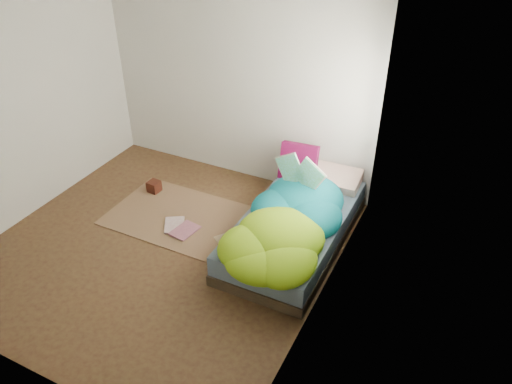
# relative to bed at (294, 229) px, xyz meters

# --- Properties ---
(ground) EXTENTS (3.50, 3.50, 0.00)m
(ground) POSITION_rel_bed_xyz_m (-1.22, -0.72, -0.17)
(ground) COLOR #432519
(ground) RESTS_ON ground
(room_walls) EXTENTS (3.54, 3.54, 2.62)m
(room_walls) POSITION_rel_bed_xyz_m (-1.21, -0.71, 1.46)
(room_walls) COLOR silver
(room_walls) RESTS_ON ground
(bed) EXTENTS (1.00, 2.00, 0.34)m
(bed) POSITION_rel_bed_xyz_m (0.00, 0.00, 0.00)
(bed) COLOR #32241B
(bed) RESTS_ON ground
(duvet) EXTENTS (0.96, 1.84, 0.34)m
(duvet) POSITION_rel_bed_xyz_m (0.00, -0.22, 0.34)
(duvet) COLOR #07556F
(duvet) RESTS_ON bed
(rug) EXTENTS (1.60, 1.10, 0.01)m
(rug) POSITION_rel_bed_xyz_m (-1.37, -0.17, -0.16)
(rug) COLOR brown
(rug) RESTS_ON ground
(pillow_floral) EXTENTS (0.64, 0.41, 0.14)m
(pillow_floral) POSITION_rel_bed_xyz_m (0.14, 0.79, 0.24)
(pillow_floral) COLOR beige
(pillow_floral) RESTS_ON bed
(pillow_magenta) EXTENTS (0.44, 0.17, 0.43)m
(pillow_magenta) POSITION_rel_bed_xyz_m (-0.27, 0.73, 0.39)
(pillow_magenta) COLOR #450421
(pillow_magenta) RESTS_ON bed
(open_book) EXTENTS (0.50, 0.19, 0.30)m
(open_book) POSITION_rel_bed_xyz_m (-0.07, 0.25, 0.66)
(open_book) COLOR #338C2E
(open_book) RESTS_ON duvet
(wooden_box) EXTENTS (0.15, 0.15, 0.14)m
(wooden_box) POSITION_rel_bed_xyz_m (-1.94, 0.14, -0.09)
(wooden_box) COLOR #360F0C
(wooden_box) RESTS_ON rug
(floor_book_a) EXTENTS (0.34, 0.37, 0.02)m
(floor_book_a) POSITION_rel_bed_xyz_m (-1.40, -0.41, -0.15)
(floor_book_a) COLOR silver
(floor_book_a) RESTS_ON rug
(floor_book_b) EXTENTS (0.28, 0.34, 0.03)m
(floor_book_b) POSITION_rel_bed_xyz_m (-1.26, -0.37, -0.14)
(floor_book_b) COLOR #B1666E
(floor_book_b) RESTS_ON rug
(floor_book_c) EXTENTS (0.34, 0.33, 0.02)m
(floor_book_c) POSITION_rel_bed_xyz_m (-0.69, -0.43, -0.15)
(floor_book_c) COLOR tan
(floor_book_c) RESTS_ON rug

